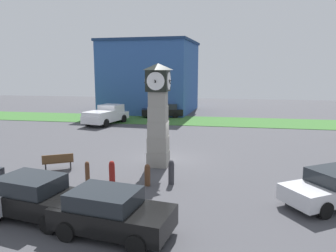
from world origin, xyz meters
The scene contains 14 objects.
ground_plane centered at (0.00, 0.00, 0.00)m, with size 84.80×84.80×0.00m, color #424247.
clock_tower centered at (-0.16, -0.84, 2.93)m, with size 1.52×1.54×5.68m.
bollard_near_tower centered at (-2.85, -4.36, 0.55)m, with size 0.21×0.21×1.09m.
bollard_mid_row centered at (-1.71, -4.14, 0.56)m, with size 0.28×0.28×1.11m.
bollard_far_row centered at (0.01, -4.11, 0.52)m, with size 0.27×0.27×1.03m.
bollard_end_row centered at (1.06, -3.69, 0.59)m, with size 0.28×0.28×1.16m.
car_near_tower centered at (-3.22, -8.02, 0.78)m, with size 4.17×2.49×1.52m.
car_by_building centered at (-0.07, -8.77, 0.76)m, with size 4.13×2.39×1.49m.
car_silver_hatch centered at (7.91, -4.85, 0.74)m, with size 4.48×3.76×1.45m.
car_end_of_row centered at (-3.51, 17.58, 0.79)m, with size 4.88×2.92×1.56m.
pickup_truck centered at (-8.13, 12.01, 0.93)m, with size 3.31×5.55×1.85m.
bench centered at (-5.30, -2.65, 0.52)m, with size 1.66×1.24×0.90m.
warehouse_blue_far centered at (-6.14, 22.78, 4.43)m, with size 11.58×11.10×8.85m.
grass_verge_far centered at (-1.38, 15.55, 0.02)m, with size 50.88×6.21×0.04m, color #386B2D.
Camera 1 is at (3.56, -18.30, 5.37)m, focal length 35.00 mm.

